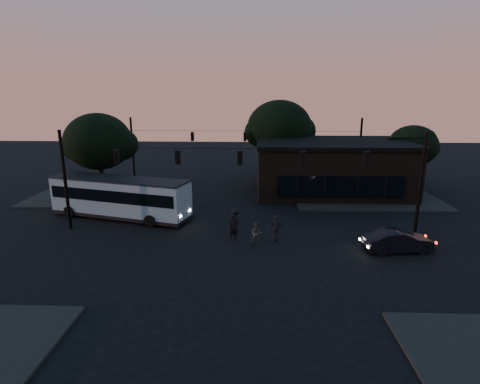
{
  "coord_description": "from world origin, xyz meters",
  "views": [
    {
      "loc": [
        0.94,
        -22.59,
        9.87
      ],
      "look_at": [
        0.0,
        4.0,
        3.0
      ],
      "focal_mm": 28.0,
      "sensor_mm": 36.0,
      "label": 1
    }
  ],
  "objects_px": {
    "pedestrian_d": "(235,220)",
    "pedestrian_a": "(233,227)",
    "building": "(331,167)",
    "pedestrian_b": "(256,234)",
    "car": "(398,241)",
    "pedestrian_c": "(276,228)",
    "bus": "(120,196)"
  },
  "relations": [
    {
      "from": "building",
      "to": "pedestrian_d",
      "type": "height_order",
      "value": "building"
    },
    {
      "from": "pedestrian_c",
      "to": "pedestrian_d",
      "type": "xyz_separation_m",
      "value": [
        -2.89,
        1.73,
        -0.02
      ]
    },
    {
      "from": "car",
      "to": "pedestrian_a",
      "type": "relative_size",
      "value": 2.39
    },
    {
      "from": "pedestrian_b",
      "to": "building",
      "type": "bearing_deg",
      "value": 68.94
    },
    {
      "from": "pedestrian_d",
      "to": "pedestrian_a",
      "type": "bearing_deg",
      "value": 121.19
    },
    {
      "from": "pedestrian_d",
      "to": "pedestrian_b",
      "type": "bearing_deg",
      "value": 156.44
    },
    {
      "from": "bus",
      "to": "pedestrian_c",
      "type": "height_order",
      "value": "bus"
    },
    {
      "from": "car",
      "to": "pedestrian_b",
      "type": "height_order",
      "value": "pedestrian_b"
    },
    {
      "from": "building",
      "to": "pedestrian_b",
      "type": "relative_size",
      "value": 10.14
    },
    {
      "from": "car",
      "to": "building",
      "type": "bearing_deg",
      "value": -1.81
    },
    {
      "from": "pedestrian_a",
      "to": "pedestrian_c",
      "type": "bearing_deg",
      "value": -18.61
    },
    {
      "from": "bus",
      "to": "pedestrian_c",
      "type": "relative_size",
      "value": 6.47
    },
    {
      "from": "pedestrian_b",
      "to": "pedestrian_d",
      "type": "xyz_separation_m",
      "value": [
        -1.54,
        2.39,
        0.16
      ]
    },
    {
      "from": "car",
      "to": "pedestrian_a",
      "type": "distance_m",
      "value": 10.9
    },
    {
      "from": "car",
      "to": "pedestrian_c",
      "type": "xyz_separation_m",
      "value": [
        -7.82,
        1.52,
        0.21
      ]
    },
    {
      "from": "pedestrian_d",
      "to": "bus",
      "type": "bearing_deg",
      "value": 16.27
    },
    {
      "from": "car",
      "to": "pedestrian_d",
      "type": "relative_size",
      "value": 2.41
    },
    {
      "from": "building",
      "to": "car",
      "type": "distance_m",
      "value": 15.68
    },
    {
      "from": "pedestrian_b",
      "to": "car",
      "type": "bearing_deg",
      "value": 1.6
    },
    {
      "from": "car",
      "to": "pedestrian_d",
      "type": "distance_m",
      "value": 11.19
    },
    {
      "from": "pedestrian_b",
      "to": "pedestrian_d",
      "type": "bearing_deg",
      "value": 129.74
    },
    {
      "from": "car",
      "to": "pedestrian_b",
      "type": "relative_size",
      "value": 2.91
    },
    {
      "from": "bus",
      "to": "pedestrian_b",
      "type": "height_order",
      "value": "bus"
    },
    {
      "from": "car",
      "to": "pedestrian_c",
      "type": "height_order",
      "value": "pedestrian_c"
    },
    {
      "from": "pedestrian_a",
      "to": "pedestrian_c",
      "type": "distance_m",
      "value": 2.96
    },
    {
      "from": "building",
      "to": "bus",
      "type": "xyz_separation_m",
      "value": [
        -19.0,
        -9.21,
        -0.83
      ]
    },
    {
      "from": "building",
      "to": "bus",
      "type": "bearing_deg",
      "value": -154.14
    },
    {
      "from": "building",
      "to": "pedestrian_c",
      "type": "height_order",
      "value": "building"
    },
    {
      "from": "pedestrian_b",
      "to": "pedestrian_a",
      "type": "bearing_deg",
      "value": 161.08
    },
    {
      "from": "building",
      "to": "pedestrian_a",
      "type": "xyz_separation_m",
      "value": [
        -9.4,
        -13.85,
        -1.78
      ]
    },
    {
      "from": "building",
      "to": "pedestrian_d",
      "type": "bearing_deg",
      "value": -127.31
    },
    {
      "from": "pedestrian_a",
      "to": "building",
      "type": "bearing_deg",
      "value": 39.55
    }
  ]
}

